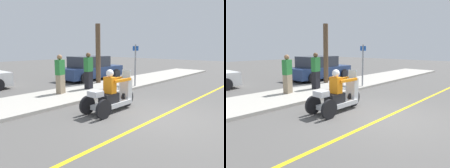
{
  "view_description": "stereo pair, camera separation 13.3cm",
  "coord_description": "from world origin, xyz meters",
  "views": [
    {
      "loc": [
        -5.99,
        -3.26,
        2.22
      ],
      "look_at": [
        -0.49,
        1.58,
        0.96
      ],
      "focal_mm": 35.0,
      "sensor_mm": 36.0,
      "label": 1
    },
    {
      "loc": [
        -5.9,
        -3.36,
        2.22
      ],
      "look_at": [
        -0.49,
        1.58,
        0.96
      ],
      "focal_mm": 35.0,
      "sensor_mm": 36.0,
      "label": 2
    }
  ],
  "objects": [
    {
      "name": "parked_car_lot_right",
      "position": [
        4.19,
        7.59,
        0.74
      ],
      "size": [
        4.53,
        2.04,
        1.58
      ],
      "color": "navy",
      "rests_on": "ground"
    },
    {
      "name": "sidewalk_strip",
      "position": [
        0.0,
        4.6,
        0.06
      ],
      "size": [
        28.0,
        2.8,
        0.12
      ],
      "color": "#B2ADA3",
      "rests_on": "ground"
    },
    {
      "name": "motorcycle_trike",
      "position": [
        -0.48,
        1.58,
        0.52
      ],
      "size": [
        2.3,
        0.85,
        1.47
      ],
      "color": "black",
      "rests_on": "ground"
    },
    {
      "name": "spectator_end_of_line",
      "position": [
        1.36,
        4.76,
        0.99
      ],
      "size": [
        0.47,
        0.34,
        1.8
      ],
      "color": "black",
      "rests_on": "sidewalk_strip"
    },
    {
      "name": "spectator_mid_group",
      "position": [
        -0.24,
        4.88,
        0.96
      ],
      "size": [
        0.47,
        0.37,
        1.75
      ],
      "color": "gray",
      "rests_on": "sidewalk_strip"
    },
    {
      "name": "folding_chair_curbside",
      "position": [
        2.17,
        3.96,
        0.62
      ],
      "size": [
        0.48,
        0.48,
        0.82
      ],
      "color": "#A5A8AD",
      "rests_on": "sidewalk_strip"
    },
    {
      "name": "street_sign",
      "position": [
        3.51,
        3.45,
        1.32
      ],
      "size": [
        0.08,
        0.36,
        2.2
      ],
      "color": "gray",
      "rests_on": "sidewalk_strip"
    },
    {
      "name": "ground_plane",
      "position": [
        0.0,
        0.0,
        0.0
      ],
      "size": [
        60.0,
        60.0,
        0.0
      ],
      "primitive_type": "plane",
      "color": "#565451"
    },
    {
      "name": "folding_chair_set_back",
      "position": [
        3.02,
        4.1,
        0.62
      ],
      "size": [
        0.52,
        0.52,
        0.82
      ],
      "color": "#A5A8AD",
      "rests_on": "sidewalk_strip"
    },
    {
      "name": "tree_trunk",
      "position": [
        3.01,
        5.72,
        1.8
      ],
      "size": [
        0.28,
        0.28,
        3.37
      ],
      "color": "brown",
      "rests_on": "sidewalk_strip"
    },
    {
      "name": "lane_stripe",
      "position": [
        -0.49,
        0.0,
        0.0
      ],
      "size": [
        24.0,
        0.12,
        0.01
      ],
      "color": "gold",
      "rests_on": "ground"
    }
  ]
}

